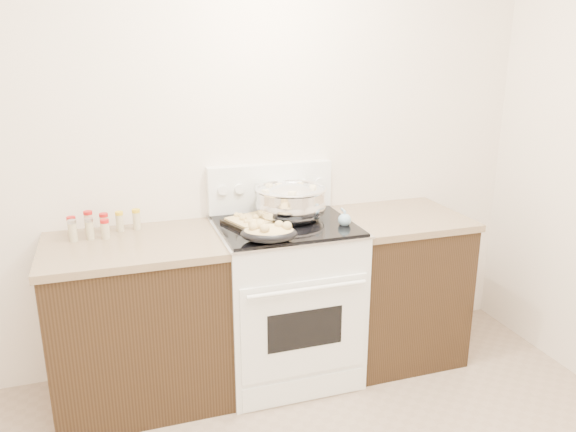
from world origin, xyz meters
name	(u,v)px	position (x,y,z in m)	size (l,w,h in m)	color
room_shell	(323,120)	(0.00, 0.00, 1.70)	(4.10, 3.60, 2.75)	white
counter_left	(140,321)	(-0.48, 1.43, 0.46)	(0.93, 0.67, 0.92)	black
counter_right	(396,285)	(1.08, 1.43, 0.46)	(0.73, 0.67, 0.92)	black
kitchen_range	(285,297)	(0.35, 1.42, 0.49)	(0.78, 0.73, 1.22)	white
mixing_bowl	(291,203)	(0.41, 1.49, 1.04)	(0.50, 0.50, 0.24)	silver
roasting_pan	(269,232)	(0.18, 1.16, 0.99)	(0.34, 0.28, 0.11)	black
baking_sheet	(259,220)	(0.21, 1.48, 0.96)	(0.42, 0.36, 0.06)	black
wooden_spoon	(282,220)	(0.34, 1.45, 0.95)	(0.13, 0.27, 0.04)	#B47E52
blue_ladle	(344,219)	(0.66, 1.30, 0.97)	(0.12, 0.25, 0.09)	#7EA4BC
spice_jars	(98,225)	(-0.64, 1.60, 0.98)	(0.38, 0.15, 0.13)	#BFB28C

